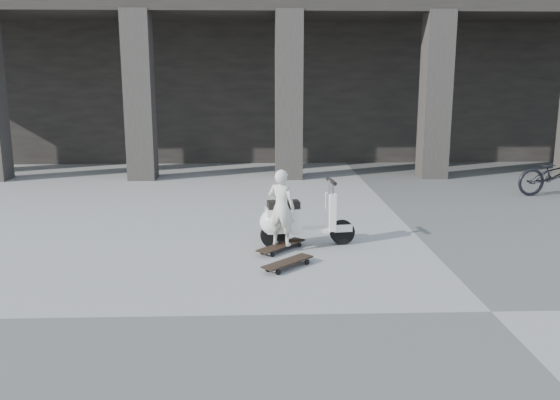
{
  "coord_description": "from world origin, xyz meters",
  "views": [
    {
      "loc": [
        -2.51,
        -5.95,
        2.53
      ],
      "look_at": [
        -2.2,
        2.85,
        0.65
      ],
      "focal_mm": 38.0,
      "sensor_mm": 36.0,
      "label": 1
    }
  ],
  "objects_px": {
    "longboard": "(281,246)",
    "bicycle": "(556,174)",
    "skateboard_spare": "(288,263)",
    "child": "(281,208)",
    "scooter": "(291,221)"
  },
  "relations": [
    {
      "from": "skateboard_spare",
      "to": "scooter",
      "type": "bearing_deg",
      "value": 38.82
    },
    {
      "from": "skateboard_spare",
      "to": "scooter",
      "type": "xyz_separation_m",
      "value": [
        0.1,
        1.0,
        0.32
      ]
    },
    {
      "from": "longboard",
      "to": "bicycle",
      "type": "xyz_separation_m",
      "value": [
        5.98,
        3.86,
        0.38
      ]
    },
    {
      "from": "bicycle",
      "to": "child",
      "type": "bearing_deg",
      "value": 115.5
    },
    {
      "from": "longboard",
      "to": "skateboard_spare",
      "type": "distance_m",
      "value": 0.8
    },
    {
      "from": "child",
      "to": "longboard",
      "type": "bearing_deg",
      "value": 158.74
    },
    {
      "from": "child",
      "to": "scooter",
      "type": "relative_size",
      "value": 0.77
    },
    {
      "from": "longboard",
      "to": "child",
      "type": "height_order",
      "value": "child"
    },
    {
      "from": "longboard",
      "to": "scooter",
      "type": "distance_m",
      "value": 0.42
    },
    {
      "from": "longboard",
      "to": "scooter",
      "type": "height_order",
      "value": "scooter"
    },
    {
      "from": "skateboard_spare",
      "to": "child",
      "type": "distance_m",
      "value": 0.98
    },
    {
      "from": "longboard",
      "to": "bicycle",
      "type": "relative_size",
      "value": 0.47
    },
    {
      "from": "skateboard_spare",
      "to": "child",
      "type": "relative_size",
      "value": 0.66
    },
    {
      "from": "longboard",
      "to": "bicycle",
      "type": "height_order",
      "value": "bicycle"
    },
    {
      "from": "longboard",
      "to": "child",
      "type": "xyz_separation_m",
      "value": [
        -0.0,
        0.0,
        0.57
      ]
    }
  ]
}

